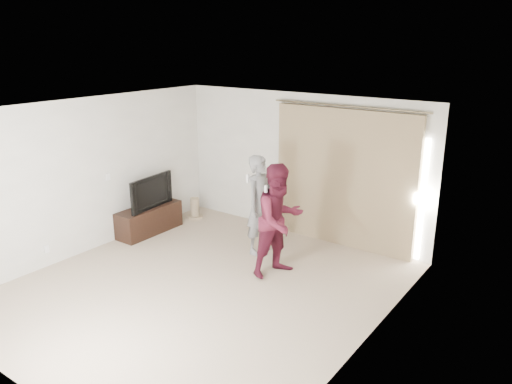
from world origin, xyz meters
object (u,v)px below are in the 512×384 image
person_woman (279,220)px  tv (147,191)px  person_man (260,205)px  tv_console (149,220)px

person_woman → tv: bearing=179.7°
tv → person_woman: (2.92, -0.02, 0.07)m
person_man → person_woman: (0.72, -0.51, 0.03)m
tv_console → person_man: 2.33m
tv_console → person_woman: person_woman is taller
tv_console → person_woman: bearing=-0.3°
person_man → person_woman: size_ratio=0.96×
tv_console → person_man: (2.20, 0.49, 0.60)m
tv → person_woman: bearing=-95.4°
tv_console → tv: size_ratio=1.23×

